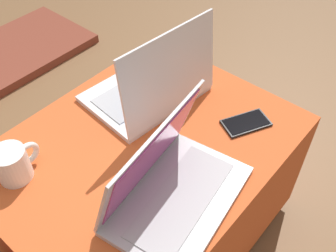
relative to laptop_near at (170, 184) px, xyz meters
name	(u,v)px	position (x,y,z in m)	size (l,w,h in m)	color
ground_plane	(149,230)	(0.08, 0.17, -0.51)	(14.00, 14.00, 0.00)	brown
ottoman	(147,192)	(0.08, 0.17, -0.28)	(0.83, 0.65, 0.46)	maroon
laptop_near	(170,184)	(0.00, 0.00, 0.00)	(0.39, 0.28, 0.23)	#B7B7BC
laptop_far	(153,87)	(0.23, 0.27, 0.01)	(0.36, 0.29, 0.27)	silver
cell_phone	(246,123)	(0.33, -0.01, -0.04)	(0.15, 0.13, 0.01)	black
coffee_mug	(14,163)	(-0.20, 0.34, 0.00)	(0.12, 0.09, 0.09)	white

